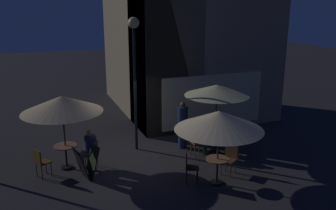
{
  "coord_description": "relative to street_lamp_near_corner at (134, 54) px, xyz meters",
  "views": [
    {
      "loc": [
        -2.71,
        -11.18,
        5.02
      ],
      "look_at": [
        1.44,
        -0.16,
        1.72
      ],
      "focal_mm": 38.84,
      "sensor_mm": 36.0,
      "label": 1
    }
  ],
  "objects": [
    {
      "name": "cafe_table_1",
      "position": [
        -2.49,
        -0.72,
        -2.84
      ],
      "size": [
        0.72,
        0.72,
        0.77
      ],
      "color": "black",
      "rests_on": "ground"
    },
    {
      "name": "cafe_chair_3",
      "position": [
        -1.67,
        -1.0,
        -2.85
      ],
      "size": [
        0.51,
        0.51,
        0.89
      ],
      "rotation": [
        0.0,
        0.0,
        2.82
      ],
      "color": "#59331C",
      "rests_on": "ground"
    },
    {
      "name": "patron_standing_4",
      "position": [
        1.58,
        -0.45,
        -2.54
      ],
      "size": [
        0.36,
        0.36,
        1.71
      ],
      "rotation": [
        0.0,
        0.0,
        5.17
      ],
      "color": "#212945",
      "rests_on": "ground"
    },
    {
      "name": "cafe_chair_1",
      "position": [
        2.14,
        -2.84,
        -2.84
      ],
      "size": [
        0.56,
        0.56,
        0.93
      ],
      "rotation": [
        0.0,
        0.0,
        -2.55
      ],
      "color": "brown",
      "rests_on": "ground"
    },
    {
      "name": "patio_umbrella_2",
      "position": [
        2.46,
        -1.27,
        -1.17
      ],
      "size": [
        2.17,
        2.17,
        2.42
      ],
      "color": "black",
      "rests_on": "ground"
    },
    {
      "name": "patio_umbrella_1",
      "position": [
        -2.49,
        -0.72,
        -1.3
      ],
      "size": [
        2.45,
        2.45,
        2.35
      ],
      "color": "black",
      "rests_on": "ground"
    },
    {
      "name": "cafe_chair_0",
      "position": [
        0.71,
        -3.0,
        -2.8
      ],
      "size": [
        0.5,
        0.5,
        1.0
      ],
      "rotation": [
        0.0,
        0.0,
        -0.38
      ],
      "color": "black",
      "rests_on": "ground"
    },
    {
      "name": "cafe_table_2",
      "position": [
        2.46,
        -1.27,
        -2.86
      ],
      "size": [
        0.76,
        0.76,
        0.73
      ],
      "color": "black",
      "rests_on": "ground"
    },
    {
      "name": "patron_seated_1",
      "position": [
        2.91,
        -1.78,
        -2.68
      ],
      "size": [
        0.53,
        0.55,
        1.26
      ],
      "rotation": [
        0.0,
        0.0,
        2.3
      ],
      "color": "#816C5C",
      "rests_on": "ground"
    },
    {
      "name": "cafe_chair_2",
      "position": [
        -3.25,
        -1.13,
        -2.85
      ],
      "size": [
        0.52,
        0.52,
        0.9
      ],
      "rotation": [
        0.0,
        0.0,
        0.48
      ],
      "color": "brown",
      "rests_on": "ground"
    },
    {
      "name": "cafe_building",
      "position": [
        2.72,
        3.54,
        0.91
      ],
      "size": [
        6.22,
        7.77,
        8.62
      ],
      "color": "#958160",
      "rests_on": "ground"
    },
    {
      "name": "cafe_chair_5",
      "position": [
        2.93,
        -0.54,
        -2.85
      ],
      "size": [
        0.59,
        0.59,
        0.93
      ],
      "rotation": [
        0.0,
        0.0,
        -2.15
      ],
      "color": "#513D21",
      "rests_on": "ground"
    },
    {
      "name": "patron_seated_2",
      "position": [
        2.85,
        -0.67,
        -2.72
      ],
      "size": [
        0.48,
        0.52,
        1.19
      ],
      "rotation": [
        0.0,
        0.0,
        -2.15
      ],
      "color": "#4C1E20",
      "rests_on": "ground"
    },
    {
      "name": "patron_seated_3",
      "position": [
        1.82,
        -1.28,
        -2.67
      ],
      "size": [
        0.56,
        0.38,
        1.29
      ],
      "rotation": [
        0.0,
        0.0,
        0.0
      ],
      "color": "#284D2B",
      "rests_on": "ground"
    },
    {
      "name": "street_lamp_near_corner",
      "position": [
        0.0,
        0.0,
        0.0
      ],
      "size": [
        0.38,
        0.38,
        4.6
      ],
      "color": "black",
      "rests_on": "ground"
    },
    {
      "name": "menu_sandwich_board",
      "position": [
        -1.98,
        -1.62,
        -2.9
      ],
      "size": [
        0.78,
        0.7,
        0.96
      ],
      "rotation": [
        0.0,
        0.0,
        0.25
      ],
      "color": "black",
      "rests_on": "ground"
    },
    {
      "name": "cafe_chair_6",
      "position": [
        1.68,
        -1.28,
        -2.82
      ],
      "size": [
        0.39,
        0.39,
        0.97
      ],
      "rotation": [
        0.0,
        0.0,
        0.0
      ],
      "color": "brown",
      "rests_on": "ground"
    },
    {
      "name": "patron_seated_0",
      "position": [
        -1.79,
        -0.96,
        -2.68
      ],
      "size": [
        0.55,
        0.47,
        1.27
      ],
      "rotation": [
        0.0,
        0.0,
        2.82
      ],
      "color": "gray",
      "rests_on": "ground"
    },
    {
      "name": "ground_plane",
      "position": [
        -0.5,
        -0.51,
        -3.4
      ],
      "size": [
        60.0,
        60.0,
        0.0
      ],
      "primitive_type": "plane",
      "color": "#2A272A"
    },
    {
      "name": "patio_umbrella_0",
      "position": [
        1.46,
        -3.29,
        -1.48
      ],
      "size": [
        2.48,
        2.48,
        2.19
      ],
      "color": "black",
      "rests_on": "ground"
    },
    {
      "name": "cafe_chair_4",
      "position": [
        3.01,
        -1.89,
        -2.82
      ],
      "size": [
        0.59,
        0.59,
        0.96
      ],
      "rotation": [
        0.0,
        0.0,
        2.3
      ],
      "color": "#513627",
      "rests_on": "ground"
    },
    {
      "name": "cafe_table_0",
      "position": [
        1.46,
        -3.29,
        -2.86
      ],
      "size": [
        0.66,
        0.66,
        0.77
      ],
      "color": "black",
      "rests_on": "ground"
    }
  ]
}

